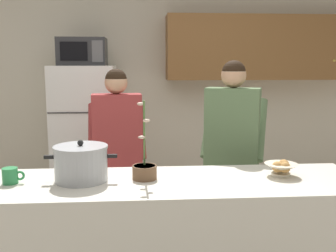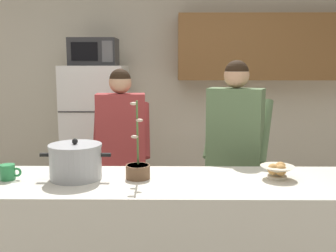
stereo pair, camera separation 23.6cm
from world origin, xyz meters
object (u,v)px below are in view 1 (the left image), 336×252
Objects in this scene: person_by_sink at (232,139)px; refrigerator at (86,142)px; cooking_pot at (81,163)px; microwave at (83,52)px; coffee_mug at (11,176)px; bread_bowl at (281,168)px; person_near_pot at (117,142)px; potted_orchid at (145,169)px.

refrigerator is at bearing 139.24° from person_by_sink.
person_by_sink is at bearing 32.05° from cooking_pot.
microwave is at bearing 139.79° from person_by_sink.
cooking_pot reaches higher than coffee_mug.
bread_bowl is (0.16, -0.68, -0.06)m from person_by_sink.
person_near_pot reaches higher than potted_orchid.
person_by_sink reaches higher than potted_orchid.
microwave reaches higher than bread_bowl.
person_near_pot is 1.39m from bread_bowl.
person_near_pot is (0.38, -0.90, -0.76)m from microwave.
microwave is 1.24m from person_near_pot.
refrigerator is 1.01× the size of person_near_pot.
cooking_pot is (0.22, -1.79, -0.72)m from microwave.
refrigerator is 1.91m from potted_orchid.
bread_bowl is at bearing 1.28° from coffee_mug.
person_near_pot is 7.53× the size of bread_bowl.
cooking_pot is (-0.17, -0.89, 0.05)m from person_near_pot.
refrigerator is 12.26× the size of coffee_mug.
refrigerator reaches higher than bread_bowl.
microwave reaches higher than person_near_pot.
person_by_sink is at bearing 25.45° from coffee_mug.
cooking_pot is 3.33× the size of coffee_mug.
potted_orchid is at bearing -179.90° from bread_bowl.
coffee_mug is (-0.19, -1.82, -0.78)m from microwave.
bread_bowl is at bearing -39.32° from person_near_pot.
person_by_sink is at bearing 102.95° from bread_bowl.
refrigerator reaches higher than potted_orchid.
person_near_pot is at bearing 140.68° from bread_bowl.
person_near_pot is 1.09m from coffee_mug.
person_near_pot reaches higher than bread_bowl.
refrigerator is 2.33m from bread_bowl.
person_near_pot is 0.90m from cooking_pot.
potted_orchid is (0.79, 0.04, 0.02)m from coffee_mug.
potted_orchid is at bearing 2.56° from coffee_mug.
microwave is (0.00, -0.02, 0.94)m from refrigerator.
person_near_pot is 3.64× the size of cooking_pot.
bread_bowl is 0.86m from potted_orchid.
coffee_mug is at bearing -122.14° from person_near_pot.
cooking_pot is 1.25m from bread_bowl.
refrigerator reaches higher than person_near_pot.
refrigerator is at bearing 108.37° from potted_orchid.
cooking_pot is at bearing -147.95° from person_by_sink.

